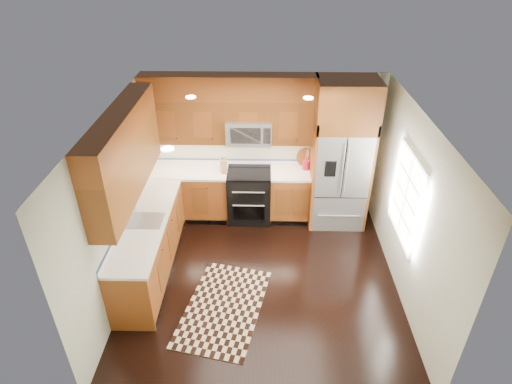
{
  "coord_description": "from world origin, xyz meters",
  "views": [
    {
      "loc": [
        0.01,
        -4.81,
        4.56
      ],
      "look_at": [
        -0.11,
        0.6,
        1.2
      ],
      "focal_mm": 30.0,
      "sensor_mm": 36.0,
      "label": 1
    }
  ],
  "objects_px": {
    "refrigerator": "(341,156)",
    "knife_block": "(224,166)",
    "range": "(249,195)",
    "utensil_crock": "(306,163)",
    "rug": "(224,307)"
  },
  "relations": [
    {
      "from": "refrigerator",
      "to": "utensil_crock",
      "type": "relative_size",
      "value": 7.01
    },
    {
      "from": "utensil_crock",
      "to": "knife_block",
      "type": "bearing_deg",
      "value": -174.82
    },
    {
      "from": "range",
      "to": "utensil_crock",
      "type": "xyz_separation_m",
      "value": [
        1.0,
        0.15,
        0.6
      ]
    },
    {
      "from": "rug",
      "to": "knife_block",
      "type": "xyz_separation_m",
      "value": [
        -0.16,
        2.24,
        1.05
      ]
    },
    {
      "from": "refrigerator",
      "to": "rug",
      "type": "distance_m",
      "value": 3.14
    },
    {
      "from": "refrigerator",
      "to": "rug",
      "type": "xyz_separation_m",
      "value": [
        -1.83,
        -2.19,
        -1.3
      ]
    },
    {
      "from": "refrigerator",
      "to": "knife_block",
      "type": "xyz_separation_m",
      "value": [
        -1.99,
        0.05,
        -0.25
      ]
    },
    {
      "from": "range",
      "to": "rug",
      "type": "xyz_separation_m",
      "value": [
        -0.28,
        -2.23,
        -0.46
      ]
    },
    {
      "from": "rug",
      "to": "refrigerator",
      "type": "bearing_deg",
      "value": 62.36
    },
    {
      "from": "knife_block",
      "to": "range",
      "type": "bearing_deg",
      "value": -2.0
    },
    {
      "from": "range",
      "to": "rug",
      "type": "distance_m",
      "value": 2.29
    },
    {
      "from": "refrigerator",
      "to": "knife_block",
      "type": "distance_m",
      "value": 2.01
    },
    {
      "from": "knife_block",
      "to": "utensil_crock",
      "type": "distance_m",
      "value": 1.45
    },
    {
      "from": "knife_block",
      "to": "rug",
      "type": "bearing_deg",
      "value": -85.99
    },
    {
      "from": "range",
      "to": "refrigerator",
      "type": "distance_m",
      "value": 1.76
    }
  ]
}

